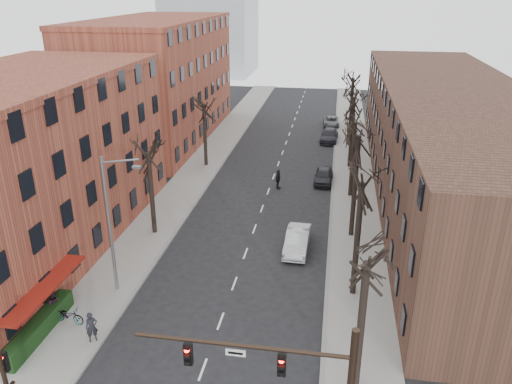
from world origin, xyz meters
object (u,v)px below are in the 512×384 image
at_px(silver_sedan, 297,241).
at_px(parked_car_mid, 329,135).
at_px(parked_car_near, 324,176).
at_px(bicycle, 69,315).
at_px(pedestrian_a, 92,327).

distance_m(silver_sedan, parked_car_mid, 28.45).
bearing_deg(silver_sedan, parked_car_mid, 88.33).
relative_size(parked_car_near, bicycle, 2.22).
bearing_deg(parked_car_near, pedestrian_a, -111.92).
bearing_deg(bicycle, pedestrian_a, -113.67).
bearing_deg(bicycle, parked_car_near, -20.99).
distance_m(silver_sedan, pedestrian_a, 15.73).
distance_m(parked_car_near, bicycle, 28.26).
distance_m(pedestrian_a, bicycle, 2.45).
xyz_separation_m(parked_car_near, pedestrian_a, (-11.46, -26.06, 0.30)).
relative_size(silver_sedan, bicycle, 2.45).
bearing_deg(bicycle, parked_car_mid, -11.60).
height_order(parked_car_mid, pedestrian_a, pedestrian_a).
xyz_separation_m(silver_sedan, parked_car_near, (1.40, 13.97, -0.05)).
distance_m(parked_car_near, parked_car_mid, 14.44).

